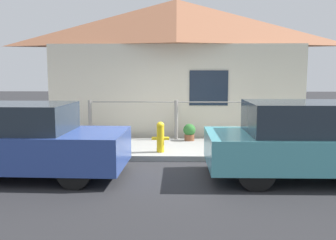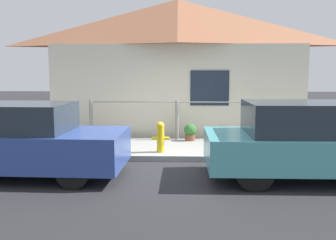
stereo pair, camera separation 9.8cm
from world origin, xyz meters
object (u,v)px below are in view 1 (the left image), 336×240
car_left (20,141)px  fire_hydrant (160,136)px  potted_plant_near_hydrant (189,132)px  car_right (313,141)px

car_left → fire_hydrant: (2.60, 1.68, -0.19)m
car_left → potted_plant_near_hydrant: (3.32, 3.19, -0.33)m
car_left → fire_hydrant: car_left is taller
fire_hydrant → potted_plant_near_hydrant: size_ratio=1.56×
car_left → car_right: (5.51, -0.00, 0.02)m
car_right → fire_hydrant: (-2.91, 1.68, -0.22)m
car_right → potted_plant_near_hydrant: size_ratio=8.74×
car_right → fire_hydrant: car_right is taller
potted_plant_near_hydrant → car_right: bearing=-55.6°
car_left → potted_plant_near_hydrant: car_left is taller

